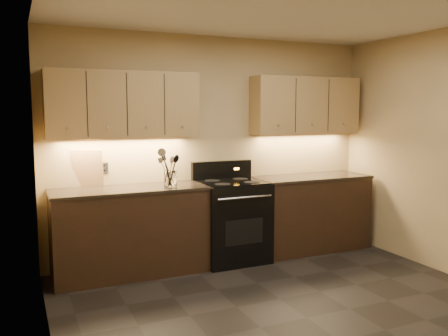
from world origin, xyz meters
The scene contains 16 objects.
floor centered at (0.00, 0.00, 0.00)m, with size 4.00×4.00×0.00m, color black.
wall_back centered at (0.00, 2.00, 1.30)m, with size 4.00×0.04×2.60m, color tan.
wall_left centered at (-2.00, 0.00, 1.30)m, with size 0.04×4.00×2.60m, color tan.
counter_left centered at (-1.10, 1.70, 0.47)m, with size 1.62×0.62×0.93m.
counter_right centered at (1.18, 1.70, 0.47)m, with size 1.46×0.62×0.93m.
stove centered at (0.08, 1.68, 0.48)m, with size 0.76×0.68×1.14m.
upper_cab_left centered at (-1.10, 1.85, 1.80)m, with size 1.60×0.30×0.70m, color #A58152.
upper_cab_right centered at (1.18, 1.85, 1.80)m, with size 1.44×0.30×0.70m, color #A58152.
outlet_plate centered at (-1.30, 1.99, 1.12)m, with size 0.09×0.01×0.12m, color #B2B5BA.
utensil_crock centered at (-0.68, 1.60, 1.01)m, with size 0.14×0.14×0.17m.
cutting_board centered at (-1.48, 1.97, 1.13)m, with size 0.32×0.02×0.40m, color tan.
wooden_spoon centered at (-0.70, 1.60, 1.10)m, with size 0.06×0.06×0.31m, color tan, non-canonical shape.
black_spoon centered at (-0.69, 1.63, 1.12)m, with size 0.06×0.06×0.35m, color black, non-canonical shape.
black_turner centered at (-0.68, 1.57, 1.12)m, with size 0.08×0.08×0.34m, color black, non-canonical shape.
steel_spatula centered at (-0.66, 1.61, 1.11)m, with size 0.08×0.08×0.33m, color silver, non-canonical shape.
steel_skimmer centered at (-0.64, 1.59, 1.14)m, with size 0.09×0.09×0.40m, color silver, non-canonical shape.
Camera 1 is at (-2.20, -3.19, 1.73)m, focal length 38.00 mm.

